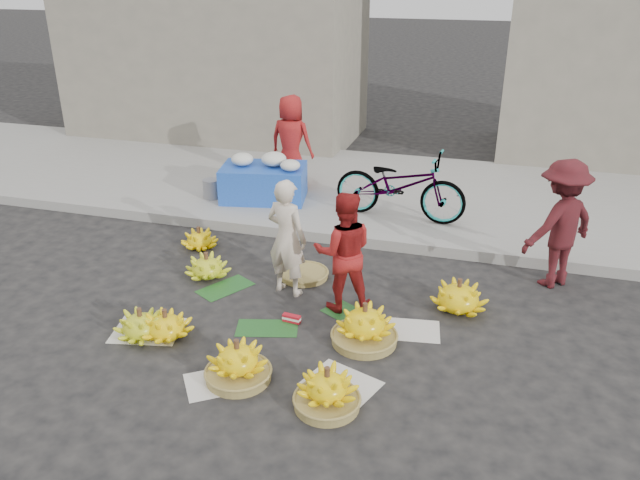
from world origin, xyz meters
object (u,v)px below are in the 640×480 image
(flower_table, at_px, (264,180))
(banana_bunch_0, at_px, (166,326))
(bicycle, at_px, (400,185))
(vendor_cream, at_px, (287,238))
(banana_bunch_4, at_px, (365,326))

(flower_table, bearing_deg, banana_bunch_0, -94.91)
(flower_table, bearing_deg, bicycle, -15.67)
(banana_bunch_0, xyz_separation_m, bicycle, (1.77, 3.69, 0.48))
(banana_bunch_0, height_order, vendor_cream, vendor_cream)
(banana_bunch_0, relative_size, bicycle, 0.34)
(flower_table, bearing_deg, banana_bunch_4, -65.66)
(bicycle, bearing_deg, banana_bunch_0, 159.20)
(banana_bunch_4, xyz_separation_m, vendor_cream, (-1.10, 0.80, 0.50))
(bicycle, bearing_deg, banana_bunch_4, -171.46)
(flower_table, height_order, bicycle, bicycle)
(flower_table, distance_m, bicycle, 2.19)
(banana_bunch_4, bearing_deg, flower_table, 125.18)
(banana_bunch_0, relative_size, flower_table, 0.46)
(banana_bunch_4, bearing_deg, bicycle, 93.67)
(vendor_cream, relative_size, bicycle, 0.72)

